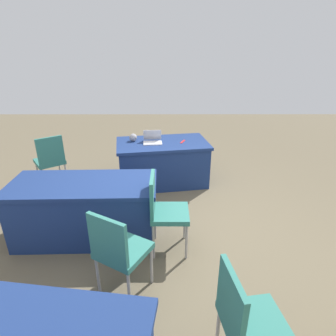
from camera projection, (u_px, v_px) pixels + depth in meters
The scene contains 10 objects.
ground_plane at pixel (173, 227), 3.85m from camera, with size 14.40×14.40×0.00m, color brown.
table_foreground at pixel (162, 162), 5.01m from camera, with size 1.72×1.16×0.77m.
table_mid_left at pixel (86, 209), 3.53m from camera, with size 1.82×0.84×0.77m.
chair_near_front at pixel (246, 319), 1.91m from camera, with size 0.50×0.50×0.96m.
chair_tucked_left at pixel (118, 248), 2.59m from camera, with size 0.60×0.60×0.96m.
chair_tucked_right at pixel (164, 208), 3.22m from camera, with size 0.44×0.44×0.98m.
chair_aisle at pixel (50, 159), 4.68m from camera, with size 0.62×0.62×0.97m.
laptop_silver at pixel (153, 140), 4.82m from camera, with size 0.34×0.31×0.21m.
yarn_ball at pixel (133, 137), 4.89m from camera, with size 0.13×0.13×0.13m, color gray.
scissors_red at pixel (183, 142), 4.87m from camera, with size 0.18×0.04×0.01m, color red.
Camera 1 is at (0.07, 3.21, 2.27)m, focal length 29.59 mm.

